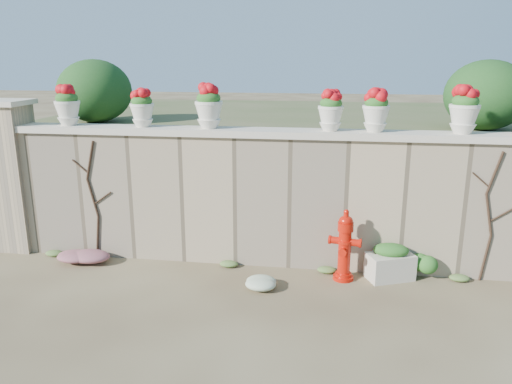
# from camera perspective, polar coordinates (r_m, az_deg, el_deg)

# --- Properties ---
(ground) EXTENTS (80.00, 80.00, 0.00)m
(ground) POSITION_cam_1_polar(r_m,az_deg,el_deg) (6.40, -1.39, -14.17)
(ground) COLOR #4D3C26
(ground) RESTS_ON ground
(stone_wall) EXTENTS (8.00, 0.40, 2.00)m
(stone_wall) POSITION_cam_1_polar(r_m,az_deg,el_deg) (7.66, 0.89, -1.01)
(stone_wall) COLOR tan
(stone_wall) RESTS_ON ground
(wall_cap) EXTENTS (8.10, 0.52, 0.10)m
(wall_cap) POSITION_cam_1_polar(r_m,az_deg,el_deg) (7.43, 0.92, 6.79)
(wall_cap) COLOR beige
(wall_cap) RESTS_ON stone_wall
(gate_pillar) EXTENTS (0.72, 0.72, 2.48)m
(gate_pillar) POSITION_cam_1_polar(r_m,az_deg,el_deg) (9.11, -25.96, 1.73)
(gate_pillar) COLOR tan
(gate_pillar) RESTS_ON ground
(raised_fill) EXTENTS (9.00, 6.00, 2.00)m
(raised_fill) POSITION_cam_1_polar(r_m,az_deg,el_deg) (10.75, 3.18, 3.70)
(raised_fill) COLOR #384C23
(raised_fill) RESTS_ON ground
(back_shrub_left) EXTENTS (1.30, 1.30, 1.10)m
(back_shrub_left) POSITION_cam_1_polar(r_m,az_deg,el_deg) (9.48, -17.94, 10.92)
(back_shrub_left) COLOR #143814
(back_shrub_left) RESTS_ON raised_fill
(back_shrub_right) EXTENTS (1.30, 1.30, 1.10)m
(back_shrub_right) POSITION_cam_1_polar(r_m,az_deg,el_deg) (8.85, 24.84, 10.02)
(back_shrub_right) COLOR #143814
(back_shrub_right) RESTS_ON raised_fill
(vine_left) EXTENTS (0.60, 0.04, 1.91)m
(vine_left) POSITION_cam_1_polar(r_m,az_deg,el_deg) (8.24, -18.08, -0.67)
(vine_left) COLOR black
(vine_left) RESTS_ON ground
(vine_right) EXTENTS (0.60, 0.04, 1.91)m
(vine_right) POSITION_cam_1_polar(r_m,az_deg,el_deg) (7.72, 25.14, -2.42)
(vine_right) COLOR black
(vine_right) RESTS_ON ground
(fire_hydrant) EXTENTS (0.46, 0.33, 1.05)m
(fire_hydrant) POSITION_cam_1_polar(r_m,az_deg,el_deg) (7.29, 10.10, -5.99)
(fire_hydrant) COLOR #B81307
(fire_hydrant) RESTS_ON ground
(planter_box) EXTENTS (0.75, 0.60, 0.54)m
(planter_box) POSITION_cam_1_polar(r_m,az_deg,el_deg) (7.56, 15.08, -7.79)
(planter_box) COLOR beige
(planter_box) RESTS_ON ground
(green_shrub) EXTENTS (0.55, 0.49, 0.52)m
(green_shrub) POSITION_cam_1_polar(r_m,az_deg,el_deg) (7.68, 18.84, -7.67)
(green_shrub) COLOR #1E5119
(green_shrub) RESTS_ON ground
(magenta_clump) EXTENTS (0.98, 0.65, 0.26)m
(magenta_clump) POSITION_cam_1_polar(r_m,az_deg,el_deg) (8.37, -19.74, -6.79)
(magenta_clump) COLOR #C02675
(magenta_clump) RESTS_ON ground
(white_flowers) EXTENTS (0.56, 0.45, 0.20)m
(white_flowers) POSITION_cam_1_polar(r_m,az_deg,el_deg) (7.07, 0.96, -10.24)
(white_flowers) COLOR white
(white_flowers) RESTS_ON ground
(urn_pot_0) EXTENTS (0.39, 0.39, 0.61)m
(urn_pot_0) POSITION_cam_1_polar(r_m,az_deg,el_deg) (8.38, -20.75, 9.19)
(urn_pot_0) COLOR beige
(urn_pot_0) RESTS_ON wall_cap
(urn_pot_1) EXTENTS (0.36, 0.36, 0.57)m
(urn_pot_1) POSITION_cam_1_polar(r_m,az_deg,el_deg) (7.86, -12.89, 9.31)
(urn_pot_1) COLOR beige
(urn_pot_1) RESTS_ON wall_cap
(urn_pot_2) EXTENTS (0.41, 0.41, 0.65)m
(urn_pot_2) POSITION_cam_1_polar(r_m,az_deg,el_deg) (7.54, -5.42, 9.67)
(urn_pot_2) COLOR beige
(urn_pot_2) RESTS_ON wall_cap
(urn_pot_3) EXTENTS (0.37, 0.37, 0.58)m
(urn_pot_3) POSITION_cam_1_polar(r_m,az_deg,el_deg) (7.33, 8.54, 9.14)
(urn_pot_3) COLOR beige
(urn_pot_3) RESTS_ON wall_cap
(urn_pot_4) EXTENTS (0.38, 0.38, 0.60)m
(urn_pot_4) POSITION_cam_1_polar(r_m,az_deg,el_deg) (7.35, 13.54, 9.00)
(urn_pot_4) COLOR beige
(urn_pot_4) RESTS_ON wall_cap
(urn_pot_5) EXTENTS (0.41, 0.41, 0.65)m
(urn_pot_5) POSITION_cam_1_polar(r_m,az_deg,el_deg) (7.54, 22.72, 8.59)
(urn_pot_5) COLOR beige
(urn_pot_5) RESTS_ON wall_cap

